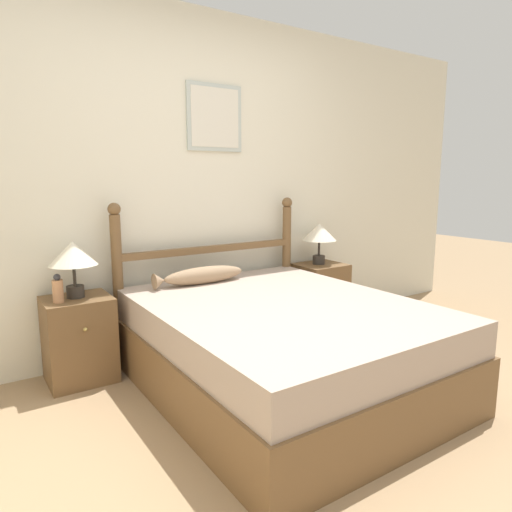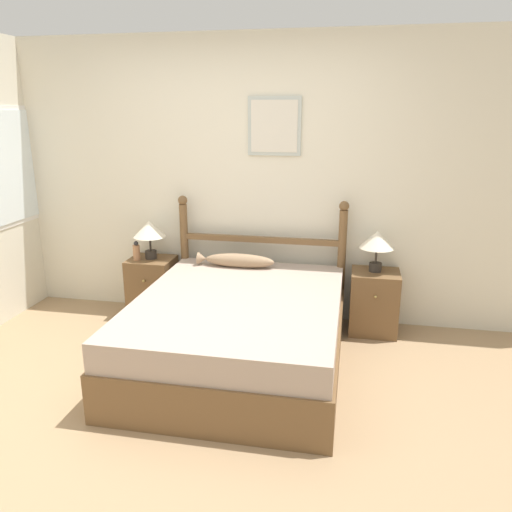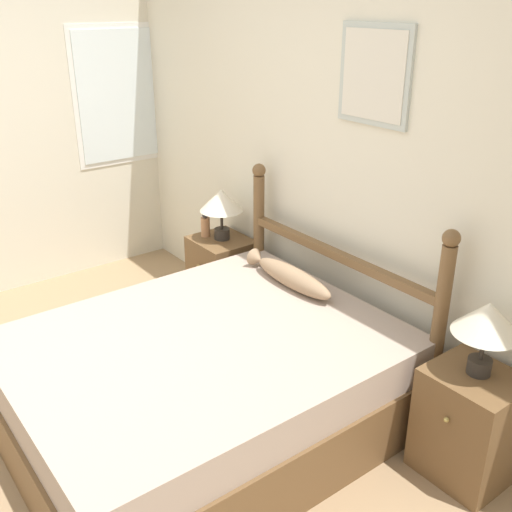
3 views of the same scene
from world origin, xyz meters
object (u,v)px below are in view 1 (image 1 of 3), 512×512
(table_lamp_left, at_px, (73,256))
(table_lamp_right, at_px, (319,234))
(nightstand_right, at_px, (320,295))
(bottle, at_px, (58,290))
(bed, at_px, (282,346))
(fish_pillow, at_px, (201,276))
(nightstand_left, at_px, (79,339))

(table_lamp_left, relative_size, table_lamp_right, 1.00)
(nightstand_right, height_order, bottle, bottle)
(bed, height_order, bottle, bottle)
(bed, height_order, table_lamp_left, table_lamp_left)
(fish_pillow, bearing_deg, table_lamp_left, 173.81)
(nightstand_left, relative_size, nightstand_right, 1.00)
(table_lamp_left, xyz_separation_m, bottle, (-0.11, -0.06, -0.19))
(bed, distance_m, bottle, 1.42)
(nightstand_right, height_order, table_lamp_right, table_lamp_right)
(fish_pillow, bearing_deg, bottle, 178.31)
(nightstand_left, relative_size, bottle, 3.12)
(bottle, bearing_deg, table_lamp_left, 29.04)
(nightstand_left, height_order, table_lamp_left, table_lamp_left)
(nightstand_right, relative_size, bottle, 3.12)
(table_lamp_left, xyz_separation_m, fish_pillow, (0.85, -0.09, -0.21))
(nightstand_left, bearing_deg, bed, -38.22)
(bed, xyz_separation_m, bottle, (-1.15, 0.76, 0.36))
(table_lamp_left, xyz_separation_m, table_lamp_right, (2.06, 0.01, 0.00))
(table_lamp_left, distance_m, bottle, 0.23)
(nightstand_right, distance_m, table_lamp_right, 0.55)
(bed, distance_m, table_lamp_right, 1.43)
(bed, xyz_separation_m, table_lamp_left, (-1.03, 0.82, 0.55))
(nightstand_left, xyz_separation_m, table_lamp_left, (-0.00, 0.01, 0.55))
(bed, xyz_separation_m, nightstand_right, (1.03, 0.81, 0.00))
(bed, relative_size, table_lamp_left, 5.28)
(bed, xyz_separation_m, nightstand_left, (-1.03, 0.81, 0.00))
(bed, bearing_deg, nightstand_right, 38.22)
(table_lamp_right, bearing_deg, bottle, -178.12)
(nightstand_right, bearing_deg, bottle, -178.59)
(nightstand_right, xyz_separation_m, table_lamp_right, (-0.01, 0.02, 0.55))
(bed, height_order, nightstand_left, nightstand_left)
(nightstand_right, xyz_separation_m, table_lamp_left, (-2.07, 0.01, 0.55))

